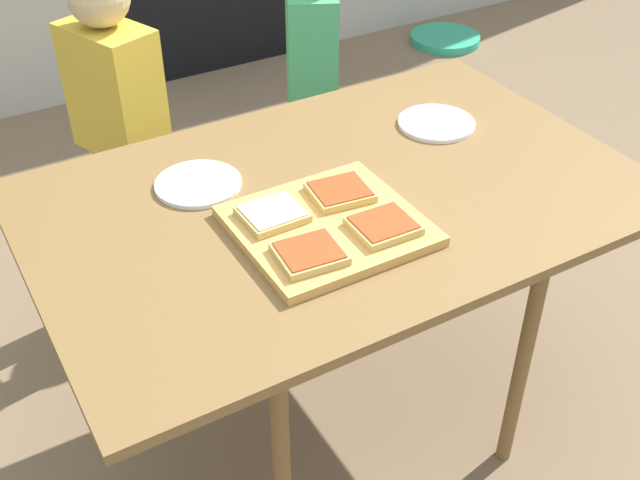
# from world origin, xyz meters

# --- Properties ---
(ground_plane) EXTENTS (16.00, 16.00, 0.00)m
(ground_plane) POSITION_xyz_m (0.00, 0.00, 0.00)
(ground_plane) COLOR #7F654A
(dining_table) EXTENTS (1.26, 0.81, 0.71)m
(dining_table) POSITION_xyz_m (0.00, 0.00, 0.65)
(dining_table) COLOR brown
(dining_table) RESTS_ON ground
(cutting_board) EXTENTS (0.34, 0.32, 0.02)m
(cutting_board) POSITION_xyz_m (-0.09, -0.10, 0.72)
(cutting_board) COLOR gold
(cutting_board) RESTS_ON dining_table
(pizza_slice_far_left) EXTENTS (0.12, 0.11, 0.02)m
(pizza_slice_far_left) POSITION_xyz_m (-0.17, -0.04, 0.74)
(pizza_slice_far_left) COLOR tan
(pizza_slice_far_left) RESTS_ON cutting_board
(pizza_slice_near_left) EXTENTS (0.13, 0.12, 0.02)m
(pizza_slice_near_left) POSITION_xyz_m (-0.17, -0.18, 0.74)
(pizza_slice_near_left) COLOR tan
(pizza_slice_near_left) RESTS_ON cutting_board
(pizza_slice_near_right) EXTENTS (0.12, 0.11, 0.02)m
(pizza_slice_near_right) POSITION_xyz_m (-0.01, -0.18, 0.74)
(pizza_slice_near_right) COLOR tan
(pizza_slice_near_right) RESTS_ON cutting_board
(pizza_slice_far_right) EXTENTS (0.13, 0.12, 0.02)m
(pizza_slice_far_right) POSITION_xyz_m (-0.02, -0.04, 0.74)
(pizza_slice_far_right) COLOR tan
(pizza_slice_far_right) RESTS_ON cutting_board
(plate_white_right) EXTENTS (0.18, 0.18, 0.01)m
(plate_white_right) POSITION_xyz_m (0.35, 0.13, 0.71)
(plate_white_right) COLOR white
(plate_white_right) RESTS_ON dining_table
(plate_white_left) EXTENTS (0.18, 0.18, 0.01)m
(plate_white_left) POSITION_xyz_m (-0.24, 0.17, 0.71)
(plate_white_left) COLOR white
(plate_white_left) RESTS_ON dining_table
(child_left) EXTENTS (0.21, 0.27, 1.03)m
(child_left) POSITION_xyz_m (-0.25, 0.68, 0.58)
(child_left) COLOR navy
(child_left) RESTS_ON ground
(child_right) EXTENTS (0.23, 0.28, 1.03)m
(child_right) POSITION_xyz_m (0.36, 0.75, 0.60)
(child_right) COLOR navy
(child_right) RESTS_ON ground
(garden_hose_coil) EXTENTS (0.35, 0.35, 0.04)m
(garden_hose_coil) POSITION_xyz_m (1.77, 1.84, 0.02)
(garden_hose_coil) COLOR #31AC7E
(garden_hose_coil) RESTS_ON ground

